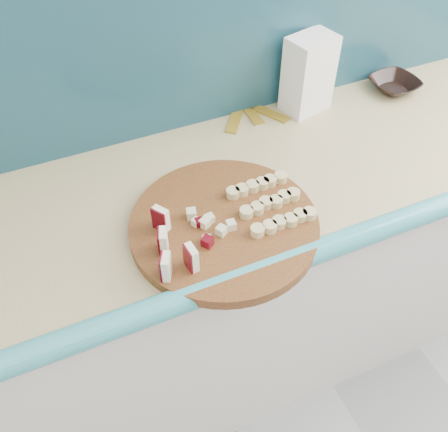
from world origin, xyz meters
TOP-DOWN VIEW (x-y plane):
  - kitchen_counter at (0.10, 1.50)m, footprint 2.20×0.63m
  - backsplash at (0.10, 1.79)m, footprint 2.20×0.02m
  - cutting_board at (0.01, 1.35)m, footprint 0.47×0.47m
  - apple_wedges at (-0.14, 1.31)m, footprint 0.08×0.18m
  - apple_chunks at (-0.01, 1.35)m, footprint 0.08×0.07m
  - banana_slices at (0.14, 1.35)m, footprint 0.17×0.17m
  - brown_bowl at (0.77, 1.69)m, footprint 0.17×0.17m
  - flour_bag at (0.45, 1.72)m, footprint 0.15×0.13m
  - banana_peel at (0.28, 1.75)m, footprint 0.21×0.18m

SIDE VIEW (x-z plane):
  - kitchen_counter at x=0.10m, z-range 0.00..0.91m
  - banana_peel at x=0.28m, z-range 0.91..0.92m
  - cutting_board at x=0.01m, z-range 0.91..0.94m
  - brown_bowl at x=0.77m, z-range 0.91..0.95m
  - banana_slices at x=0.14m, z-range 0.94..0.96m
  - apple_chunks at x=-0.01m, z-range 0.94..0.96m
  - apple_wedges at x=-0.14m, z-range 0.94..1.00m
  - flour_bag at x=0.45m, z-range 0.91..1.14m
  - backsplash at x=0.10m, z-range 0.91..1.41m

